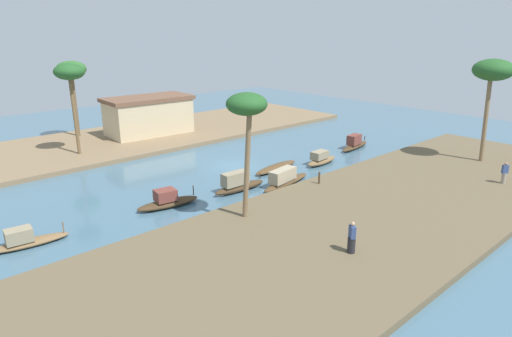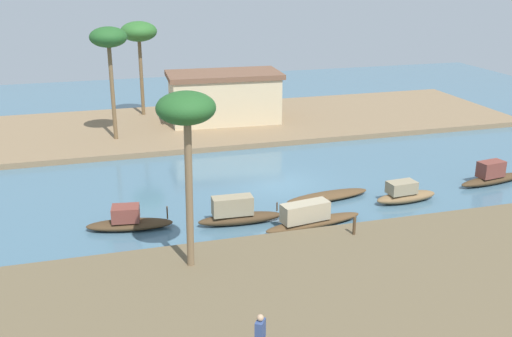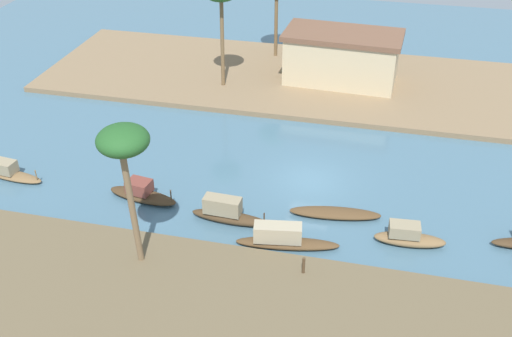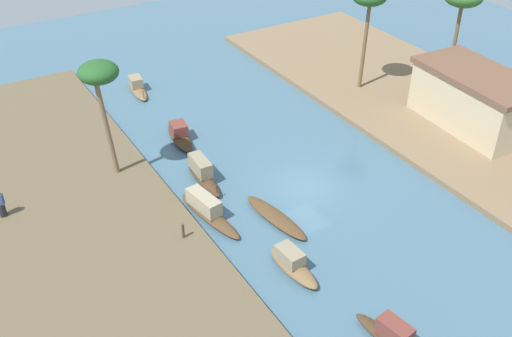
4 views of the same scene
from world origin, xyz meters
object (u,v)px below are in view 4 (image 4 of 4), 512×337
Objects in this scene: sampan_near_left_bank at (292,264)px; sampan_foreground at (202,173)px; sampan_with_red_awning at (207,209)px; sampan_midstream at (137,87)px; mooring_post at (183,231)px; sampan_upstream_small at (180,134)px; palm_tree_left_near at (99,77)px; sampan_open_hull at (276,217)px; riverside_building at (475,99)px; person_by_mooring at (1,205)px.

sampan_foreground is at bearing 177.62° from sampan_near_left_bank.
sampan_with_red_awning is 6.18m from sampan_near_left_bank.
sampan_near_left_bank is 0.90× the size of sampan_midstream.
sampan_with_red_awning is 2.46m from mooring_post.
mooring_post reaches higher than sampan_midstream.
sampan_upstream_small is 0.58× the size of palm_tree_left_near.
sampan_open_hull is 5.69m from sampan_foreground.
sampan_with_red_awning is at bearing -6.62° from sampan_upstream_small.
sampan_foreground is 0.48× the size of riverside_building.
sampan_upstream_small reaches higher than sampan_open_hull.
sampan_midstream is 4.62× the size of mooring_post.
palm_tree_left_near is (-12.21, -4.68, 6.20)m from sampan_near_left_bank.
palm_tree_left_near is (2.05, -5.26, 6.25)m from sampan_upstream_small.
person_by_mooring is at bearing -40.50° from sampan_midstream.
sampan_open_hull is 1.17× the size of sampan_foreground.
person_by_mooring is at bearing -128.03° from sampan_with_red_awning.
palm_tree_left_near is (-0.91, 6.56, 5.60)m from person_by_mooring.
sampan_upstream_small is at bearing 4.76° from sampan_midstream.
person_by_mooring is (11.21, -12.10, 0.68)m from sampan_midstream.
sampan_midstream is at bearing 151.73° from palm_tree_left_near.
riverside_building reaches higher than sampan_midstream.
person_by_mooring is at bearing -127.89° from sampan_open_hull.
person_by_mooring is (2.97, -11.82, 0.65)m from sampan_upstream_small.
person_by_mooring reaches higher than sampan_with_red_awning.
mooring_post is at bearing -34.36° from sampan_foreground.
sampan_with_red_awning is at bearing 26.09° from palm_tree_left_near.
sampan_open_hull is at bearing 12.92° from sampan_upstream_small.
sampan_upstream_small is at bearing -113.66° from riverside_building.
person_by_mooring reaches higher than sampan_foreground.
sampan_open_hull is 18.76m from sampan_midstream.
sampan_foreground is 2.59× the size of person_by_mooring.
mooring_post is at bearing -84.86° from riverside_building.
mooring_post is (9.64, -4.24, 0.40)m from sampan_upstream_small.
sampan_with_red_awning is at bearing -20.44° from sampan_foreground.
sampan_open_hull is 0.56× the size of riverside_building.
sampan_open_hull is at bearing 80.41° from mooring_post.
palm_tree_left_near reaches higher than sampan_near_left_bank.
sampan_upstream_small is at bearing 172.55° from sampan_foreground.
sampan_with_red_awning is at bearing -168.93° from sampan_near_left_bank.
palm_tree_left_near is at bearing -151.24° from sampan_open_hull.
sampan_midstream is at bearing -103.53° from person_by_mooring.
sampan_near_left_bank is at bearing 20.95° from palm_tree_left_near.
sampan_with_red_awning is at bearing -1.86° from sampan_midstream.
sampan_midstream is (-22.51, 0.86, -0.08)m from sampan_near_left_bank.
riverside_building reaches higher than sampan_with_red_awning.
riverside_building is at bearing 88.46° from sampan_open_hull.
sampan_midstream is 18.45m from mooring_post.
sampan_foreground reaches higher than sampan_midstream.
person_by_mooring reaches higher than sampan_near_left_bank.
palm_tree_left_near is at bearing -172.33° from mooring_post.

